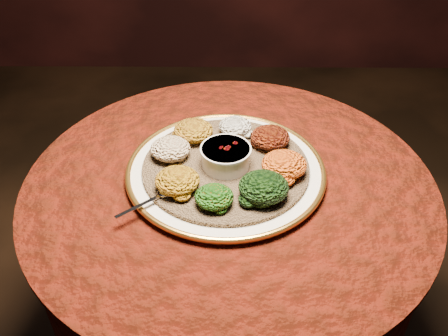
{
  "coord_description": "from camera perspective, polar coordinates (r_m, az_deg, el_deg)",
  "views": [
    {
      "loc": [
        -0.01,
        -0.89,
        1.48
      ],
      "look_at": [
        -0.01,
        0.02,
        0.76
      ],
      "focal_mm": 40.0,
      "sensor_mm": 36.0,
      "label": 1
    }
  ],
  "objects": [
    {
      "name": "portion_tikil",
      "position": [
        1.13,
        6.88,
        0.4
      ],
      "size": [
        0.1,
        0.1,
        0.05
      ],
      "primitive_type": "ellipsoid",
      "color": "#CA7510",
      "rests_on": "injera"
    },
    {
      "name": "table",
      "position": [
        1.29,
        0.57,
        -7.65
      ],
      "size": [
        0.96,
        0.96,
        0.73
      ],
      "color": "black",
      "rests_on": "ground"
    },
    {
      "name": "platter",
      "position": [
        1.17,
        0.2,
        -0.28
      ],
      "size": [
        0.53,
        0.53,
        0.02
      ],
      "rotation": [
        0.0,
        0.0,
        -0.21
      ],
      "color": "silver",
      "rests_on": "table"
    },
    {
      "name": "stew_bowl",
      "position": [
        1.15,
        0.2,
        1.44
      ],
      "size": [
        0.12,
        0.12,
        0.05
      ],
      "color": "silver",
      "rests_on": "injera"
    },
    {
      "name": "portion_kik",
      "position": [
        1.09,
        -5.35,
        -1.45
      ],
      "size": [
        0.1,
        0.09,
        0.05
      ],
      "primitive_type": "ellipsoid",
      "color": "#A6780E",
      "rests_on": "injera"
    },
    {
      "name": "portion_shiro",
      "position": [
        1.24,
        -3.51,
        4.3
      ],
      "size": [
        0.1,
        0.09,
        0.05
      ],
      "primitive_type": "ellipsoid",
      "color": "#A47613",
      "rests_on": "injera"
    },
    {
      "name": "portion_mixveg",
      "position": [
        1.05,
        -1.13,
        -3.31
      ],
      "size": [
        0.08,
        0.08,
        0.04
      ],
      "primitive_type": "ellipsoid",
      "color": "#8D3109",
      "rests_on": "injera"
    },
    {
      "name": "injera",
      "position": [
        1.17,
        0.2,
        0.13
      ],
      "size": [
        0.51,
        0.51,
        0.01
      ],
      "primitive_type": "cylinder",
      "rotation": [
        0.0,
        0.0,
        -0.39
      ],
      "color": "olive",
      "rests_on": "platter"
    },
    {
      "name": "portion_ayib",
      "position": [
        1.26,
        1.28,
        4.79
      ],
      "size": [
        0.08,
        0.08,
        0.04
      ],
      "primitive_type": "ellipsoid",
      "color": "silver",
      "rests_on": "injera"
    },
    {
      "name": "spoon",
      "position": [
        1.09,
        -7.11,
        -3.04
      ],
      "size": [
        0.12,
        0.1,
        0.01
      ],
      "rotation": [
        0.0,
        0.0,
        -2.46
      ],
      "color": "silver",
      "rests_on": "injera"
    },
    {
      "name": "portion_kitfo",
      "position": [
        1.22,
        5.31,
        3.52
      ],
      "size": [
        0.1,
        0.09,
        0.05
      ],
      "primitive_type": "ellipsoid",
      "color": "black",
      "rests_on": "injera"
    },
    {
      "name": "portion_timatim",
      "position": [
        1.18,
        -6.14,
        2.21
      ],
      "size": [
        0.09,
        0.09,
        0.05
      ],
      "primitive_type": "ellipsoid",
      "color": "maroon",
      "rests_on": "injera"
    },
    {
      "name": "portion_gomen",
      "position": [
        1.07,
        4.55,
        -2.18
      ],
      "size": [
        0.11,
        0.1,
        0.05
      ],
      "primitive_type": "ellipsoid",
      "color": "black",
      "rests_on": "injera"
    }
  ]
}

